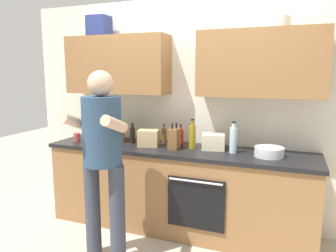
{
  "coord_description": "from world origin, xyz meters",
  "views": [
    {
      "loc": [
        1.1,
        -3.09,
        1.69
      ],
      "look_at": [
        -0.06,
        -0.1,
        1.15
      ],
      "focal_mm": 34.11,
      "sensor_mm": 36.0,
      "label": 1
    }
  ],
  "objects_px": {
    "bottle_syrup": "(164,135)",
    "mixing_bowl": "(269,152)",
    "bottle_vinegar": "(101,132)",
    "bottle_soy": "(132,134)",
    "bottle_water": "(233,139)",
    "cup_ceramic": "(77,137)",
    "grocery_bag_bread": "(148,138)",
    "bottle_hotsauce": "(181,137)",
    "knife_block": "(174,139)",
    "person_standing": "(102,151)",
    "grocery_bag_rice": "(213,141)",
    "bottle_oil": "(192,136)",
    "potted_herb": "(118,129)"
  },
  "relations": [
    {
      "from": "bottle_water",
      "to": "potted_herb",
      "type": "distance_m",
      "value": 1.32
    },
    {
      "from": "bottle_syrup",
      "to": "mixing_bowl",
      "type": "height_order",
      "value": "bottle_syrup"
    },
    {
      "from": "knife_block",
      "to": "grocery_bag_rice",
      "type": "bearing_deg",
      "value": 18.12
    },
    {
      "from": "bottle_soy",
      "to": "mixing_bowl",
      "type": "xyz_separation_m",
      "value": [
        1.49,
        -0.07,
        -0.05
      ]
    },
    {
      "from": "bottle_soy",
      "to": "bottle_hotsauce",
      "type": "relative_size",
      "value": 1.0
    },
    {
      "from": "person_standing",
      "to": "cup_ceramic",
      "type": "relative_size",
      "value": 17.46
    },
    {
      "from": "mixing_bowl",
      "to": "cup_ceramic",
      "type": "bearing_deg",
      "value": -177.5
    },
    {
      "from": "person_standing",
      "to": "bottle_water",
      "type": "bearing_deg",
      "value": 38.09
    },
    {
      "from": "bottle_vinegar",
      "to": "bottle_syrup",
      "type": "bearing_deg",
      "value": 10.41
    },
    {
      "from": "bottle_hotsauce",
      "to": "bottle_water",
      "type": "relative_size",
      "value": 0.73
    },
    {
      "from": "person_standing",
      "to": "grocery_bag_bread",
      "type": "distance_m",
      "value": 0.75
    },
    {
      "from": "bottle_water",
      "to": "cup_ceramic",
      "type": "bearing_deg",
      "value": -176.26
    },
    {
      "from": "bottle_soy",
      "to": "bottle_oil",
      "type": "bearing_deg",
      "value": -1.19
    },
    {
      "from": "bottle_syrup",
      "to": "bottle_soy",
      "type": "bearing_deg",
      "value": -155.31
    },
    {
      "from": "person_standing",
      "to": "grocery_bag_bread",
      "type": "bearing_deg",
      "value": 82.59
    },
    {
      "from": "grocery_bag_bread",
      "to": "cup_ceramic",
      "type": "bearing_deg",
      "value": -175.19
    },
    {
      "from": "bottle_hotsauce",
      "to": "potted_herb",
      "type": "relative_size",
      "value": 0.84
    },
    {
      "from": "mixing_bowl",
      "to": "grocery_bag_rice",
      "type": "relative_size",
      "value": 1.19
    },
    {
      "from": "bottle_vinegar",
      "to": "grocery_bag_rice",
      "type": "height_order",
      "value": "bottle_vinegar"
    },
    {
      "from": "bottle_hotsauce",
      "to": "potted_herb",
      "type": "bearing_deg",
      "value": -173.36
    },
    {
      "from": "bottle_water",
      "to": "cup_ceramic",
      "type": "height_order",
      "value": "bottle_water"
    },
    {
      "from": "bottle_water",
      "to": "bottle_syrup",
      "type": "bearing_deg",
      "value": 166.46
    },
    {
      "from": "bottle_syrup",
      "to": "grocery_bag_bread",
      "type": "relative_size",
      "value": 1.0
    },
    {
      "from": "potted_herb",
      "to": "bottle_oil",
      "type": "bearing_deg",
      "value": -0.39
    },
    {
      "from": "bottle_oil",
      "to": "grocery_bag_rice",
      "type": "relative_size",
      "value": 1.37
    },
    {
      "from": "cup_ceramic",
      "to": "knife_block",
      "type": "height_order",
      "value": "knife_block"
    },
    {
      "from": "grocery_bag_rice",
      "to": "bottle_soy",
      "type": "bearing_deg",
      "value": -177.7
    },
    {
      "from": "person_standing",
      "to": "knife_block",
      "type": "distance_m",
      "value": 0.85
    },
    {
      "from": "bottle_soy",
      "to": "grocery_bag_bread",
      "type": "height_order",
      "value": "bottle_soy"
    },
    {
      "from": "bottle_vinegar",
      "to": "grocery_bag_bread",
      "type": "height_order",
      "value": "bottle_vinegar"
    },
    {
      "from": "bottle_water",
      "to": "bottle_oil",
      "type": "xyz_separation_m",
      "value": [
        -0.43,
        0.03,
        -0.0
      ]
    },
    {
      "from": "bottle_soy",
      "to": "grocery_bag_bread",
      "type": "relative_size",
      "value": 1.08
    },
    {
      "from": "bottle_oil",
      "to": "bottle_water",
      "type": "bearing_deg",
      "value": -4.36
    },
    {
      "from": "bottle_vinegar",
      "to": "bottle_hotsauce",
      "type": "relative_size",
      "value": 1.0
    },
    {
      "from": "bottle_soy",
      "to": "knife_block",
      "type": "xyz_separation_m",
      "value": [
        0.54,
        -0.09,
        0.01
      ]
    },
    {
      "from": "bottle_oil",
      "to": "bottle_soy",
      "type": "bearing_deg",
      "value": 178.81
    },
    {
      "from": "bottle_hotsauce",
      "to": "bottle_water",
      "type": "bearing_deg",
      "value": -11.82
    },
    {
      "from": "bottle_soy",
      "to": "potted_herb",
      "type": "xyz_separation_m",
      "value": [
        -0.18,
        -0.01,
        0.05
      ]
    },
    {
      "from": "bottle_hotsauce",
      "to": "bottle_soy",
      "type": "bearing_deg",
      "value": -172.17
    },
    {
      "from": "bottle_oil",
      "to": "mixing_bowl",
      "type": "bearing_deg",
      "value": -4.19
    },
    {
      "from": "knife_block",
      "to": "mixing_bowl",
      "type": "bearing_deg",
      "value": 1.06
    },
    {
      "from": "mixing_bowl",
      "to": "grocery_bag_rice",
      "type": "distance_m",
      "value": 0.58
    },
    {
      "from": "bottle_hotsauce",
      "to": "grocery_bag_rice",
      "type": "height_order",
      "value": "bottle_hotsauce"
    },
    {
      "from": "bottle_oil",
      "to": "bottle_syrup",
      "type": "bearing_deg",
      "value": 156.96
    },
    {
      "from": "bottle_oil",
      "to": "knife_block",
      "type": "distance_m",
      "value": 0.19
    },
    {
      "from": "potted_herb",
      "to": "bottle_water",
      "type": "bearing_deg",
      "value": -1.7
    },
    {
      "from": "bottle_oil",
      "to": "potted_herb",
      "type": "height_order",
      "value": "bottle_oil"
    },
    {
      "from": "potted_herb",
      "to": "grocery_bag_rice",
      "type": "distance_m",
      "value": 1.1
    },
    {
      "from": "knife_block",
      "to": "bottle_syrup",
      "type": "bearing_deg",
      "value": 131.68
    },
    {
      "from": "bottle_vinegar",
      "to": "knife_block",
      "type": "xyz_separation_m",
      "value": [
        0.96,
        -0.1,
        0.01
      ]
    }
  ]
}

